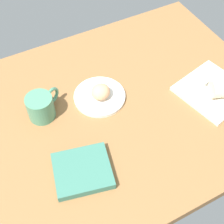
# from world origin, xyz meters

# --- Properties ---
(dining_table) EXTENTS (1.10, 0.90, 0.04)m
(dining_table) POSITION_xyz_m (0.00, 0.00, 0.02)
(dining_table) COLOR olive
(dining_table) RESTS_ON ground
(round_plate) EXTENTS (0.19, 0.19, 0.01)m
(round_plate) POSITION_xyz_m (0.08, -0.07, 0.05)
(round_plate) COLOR white
(round_plate) RESTS_ON dining_table
(scone_pastry) EXTENTS (0.09, 0.09, 0.05)m
(scone_pastry) POSITION_xyz_m (0.08, -0.06, 0.08)
(scone_pastry) COLOR tan
(scone_pastry) RESTS_ON round_plate
(square_plate) EXTENTS (0.28, 0.28, 0.02)m
(square_plate) POSITION_xyz_m (-0.31, 0.11, 0.05)
(square_plate) COLOR silver
(square_plate) RESTS_ON dining_table
(sauce_cup) EXTENTS (0.05, 0.05, 0.03)m
(sauce_cup) POSITION_xyz_m (-0.29, 0.06, 0.07)
(sauce_cup) COLOR silver
(sauce_cup) RESTS_ON square_plate
(book_stack) EXTENTS (0.21, 0.19, 0.03)m
(book_stack) POSITION_xyz_m (0.27, 0.19, 0.05)
(book_stack) COLOR #387260
(book_stack) RESTS_ON dining_table
(coffee_mug) EXTENTS (0.14, 0.10, 0.09)m
(coffee_mug) POSITION_xyz_m (0.30, -0.09, 0.09)
(coffee_mug) COLOR #4C8C6B
(coffee_mug) RESTS_ON dining_table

